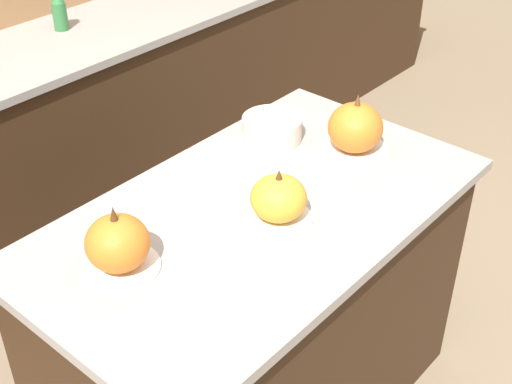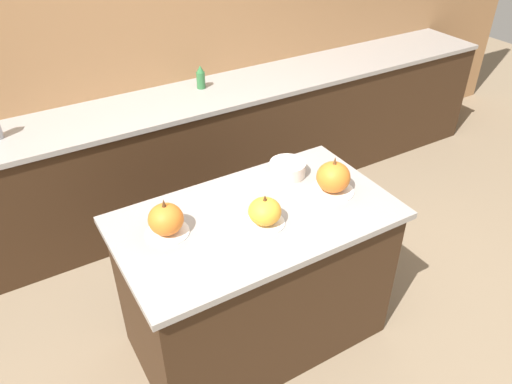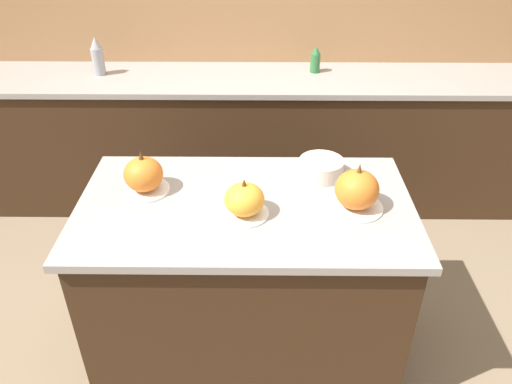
% 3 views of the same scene
% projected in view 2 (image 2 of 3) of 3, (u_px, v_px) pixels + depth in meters
% --- Properties ---
extents(ground_plane, '(12.00, 12.00, 0.00)m').
position_uv_depth(ground_plane, '(256.00, 334.00, 2.99)').
color(ground_plane, '#847056').
extents(wall_back, '(8.00, 0.06, 2.50)m').
position_uv_depth(wall_back, '(130.00, 46.00, 3.50)').
color(wall_back, '#9E7047').
rests_on(wall_back, ground_plane).
extents(kitchen_island, '(1.41, 0.80, 0.90)m').
position_uv_depth(kitchen_island, '(256.00, 279.00, 2.73)').
color(kitchen_island, '#382314').
rests_on(kitchen_island, ground_plane).
extents(back_counter, '(6.00, 0.60, 0.93)m').
position_uv_depth(back_counter, '(160.00, 163.00, 3.72)').
color(back_counter, '#382314').
rests_on(back_counter, ground_plane).
extents(pumpkin_cake_left, '(0.21, 0.21, 0.20)m').
position_uv_depth(pumpkin_cake_left, '(166.00, 220.00, 2.32)').
color(pumpkin_cake_left, white).
rests_on(pumpkin_cake_left, kitchen_island).
extents(pumpkin_cake_center, '(0.20, 0.20, 0.17)m').
position_uv_depth(pumpkin_cake_center, '(265.00, 212.00, 2.39)').
color(pumpkin_cake_center, white).
rests_on(pumpkin_cake_center, kitchen_island).
extents(pumpkin_cake_right, '(0.23, 0.23, 0.21)m').
position_uv_depth(pumpkin_cake_right, '(333.00, 178.00, 2.61)').
color(pumpkin_cake_right, white).
rests_on(pumpkin_cake_right, kitchen_island).
extents(bottle_short, '(0.06, 0.06, 0.17)m').
position_uv_depth(bottle_short, '(201.00, 77.00, 3.65)').
color(bottle_short, '#2D6B38').
rests_on(bottle_short, back_counter).
extents(mixing_bowl, '(0.20, 0.20, 0.08)m').
position_uv_depth(mixing_bowl, '(288.00, 169.00, 2.76)').
color(mixing_bowl, beige).
rests_on(mixing_bowl, kitchen_island).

